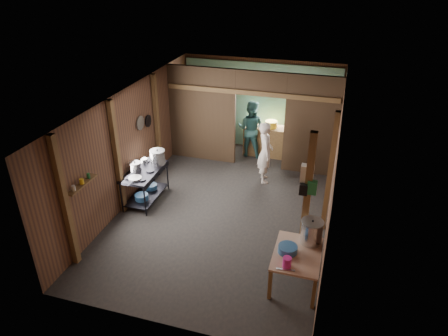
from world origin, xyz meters
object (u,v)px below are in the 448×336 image
(gas_range, at_px, (145,185))
(prep_table, at_px, (296,268))
(stock_pot, at_px, (311,232))
(stove_pot_large, at_px, (158,157))
(cook, at_px, (265,152))
(yellow_tub, at_px, (271,124))
(pink_bucket, at_px, (287,262))

(gas_range, bearing_deg, prep_table, -24.91)
(gas_range, xyz_separation_m, stock_pot, (3.89, -1.36, 0.46))
(stove_pot_large, distance_m, cook, 2.64)
(stock_pot, xyz_separation_m, yellow_tub, (-1.57, 4.57, 0.09))
(prep_table, xyz_separation_m, pink_bucket, (-0.13, -0.38, 0.41))
(stove_pot_large, bearing_deg, yellow_tub, 52.59)
(stove_pot_large, distance_m, yellow_tub, 3.53)
(stove_pot_large, bearing_deg, cook, 29.54)
(prep_table, height_order, cook, cook)
(cook, bearing_deg, prep_table, -177.47)
(yellow_tub, bearing_deg, gas_range, -125.80)
(gas_range, relative_size, cook, 0.85)
(gas_range, xyz_separation_m, stove_pot_large, (0.17, 0.41, 0.55))
(stove_pot_large, height_order, stock_pot, stove_pot_large)
(gas_range, relative_size, stove_pot_large, 3.69)
(prep_table, bearing_deg, cook, 110.06)
(yellow_tub, bearing_deg, pink_bucket, -76.57)
(stove_pot_large, bearing_deg, pink_bucket, -36.30)
(prep_table, xyz_separation_m, cook, (-1.25, 3.43, 0.46))
(prep_table, distance_m, stove_pot_large, 4.18)
(yellow_tub, height_order, cook, cook)
(prep_table, height_order, pink_bucket, pink_bucket)
(cook, bearing_deg, yellow_tub, -12.07)
(gas_range, xyz_separation_m, cook, (2.46, 1.70, 0.39))
(prep_table, bearing_deg, yellow_tub, 105.79)
(stock_pot, distance_m, pink_bucket, 0.81)
(gas_range, distance_m, pink_bucket, 4.17)
(gas_range, xyz_separation_m, yellow_tub, (2.32, 3.21, 0.55))
(stock_pot, xyz_separation_m, cook, (-1.43, 3.06, -0.07))
(yellow_tub, bearing_deg, prep_table, -74.21)
(stove_pot_large, xyz_separation_m, stock_pot, (3.72, -1.76, -0.09))
(pink_bucket, height_order, yellow_tub, yellow_tub)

